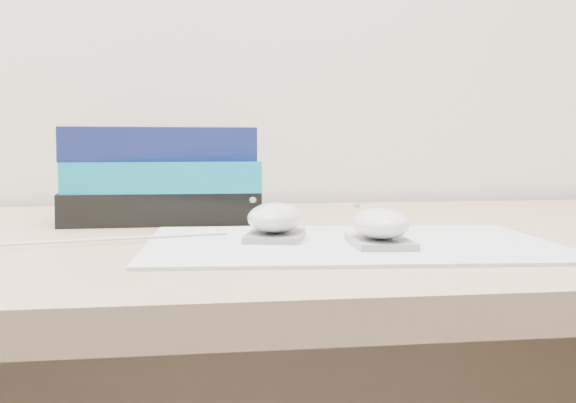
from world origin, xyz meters
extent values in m
cube|color=tan|center=(0.00, 1.58, 0.71)|extent=(1.60, 0.80, 0.03)
cube|color=#9F9FA7|center=(0.01, 1.44, 0.73)|extent=(0.41, 0.33, 0.00)
cube|color=gray|center=(-0.05, 1.47, 0.74)|extent=(0.08, 0.11, 0.01)
ellipsoid|color=silver|center=(-0.05, 1.47, 0.75)|extent=(0.08, 0.11, 0.03)
ellipsoid|color=gray|center=(-0.08, 1.47, 0.77)|extent=(0.01, 0.01, 0.01)
cube|color=gray|center=(0.03, 1.41, 0.74)|extent=(0.06, 0.10, 0.01)
ellipsoid|color=silver|center=(0.03, 1.41, 0.75)|extent=(0.06, 0.10, 0.03)
ellipsoid|color=gray|center=(0.01, 1.41, 0.77)|extent=(0.01, 0.01, 0.01)
cylinder|color=silver|center=(-0.21, 1.48, 0.73)|extent=(0.22, 0.07, 0.00)
cube|color=black|center=(-0.16, 1.72, 0.75)|extent=(0.24, 0.19, 0.04)
cube|color=#0F82A6|center=(-0.16, 1.72, 0.79)|extent=(0.23, 0.18, 0.04)
cube|color=#111A51|center=(-0.17, 1.73, 0.82)|extent=(0.23, 0.19, 0.04)
cube|color=white|center=(-0.17, 1.70, 0.85)|extent=(0.23, 0.06, 0.00)
cube|color=black|center=(-0.18, 1.71, 0.76)|extent=(0.13, 0.10, 0.07)
cylinder|color=black|center=(-0.18, 1.71, 0.80)|extent=(0.13, 0.10, 0.08)
camera|label=1|loc=(-0.17, 0.71, 0.82)|focal=50.00mm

